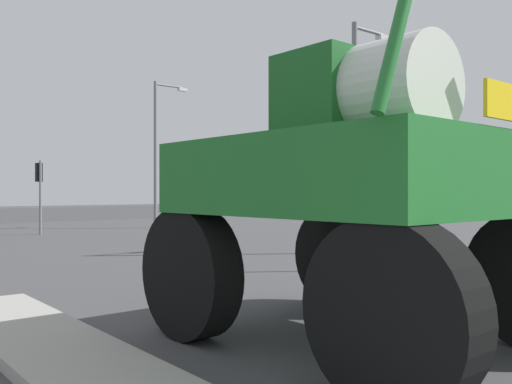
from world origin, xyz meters
The scene contains 6 objects.
ground_plane centered at (0.00, 18.00, 0.00)m, with size 120.00×120.00×0.00m, color #424244.
oversize_sprayer centered at (-0.38, 6.79, 1.96)m, with size 4.04×4.95×4.24m.
traffic_signal_near_right centered at (3.91, 11.68, 2.52)m, with size 0.24×0.54×3.46m.
traffic_signal_far_left centered at (2.23, 27.61, 2.41)m, with size 0.24×0.55×3.31m.
streetlight_near_right centered at (7.59, 13.65, 4.03)m, with size 1.74×0.24×7.21m.
streetlight_far_right centered at (8.51, 28.09, 4.32)m, with size 1.99×0.24×7.72m.
Camera 1 is at (-5.79, 2.17, 1.93)m, focal length 38.80 mm.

